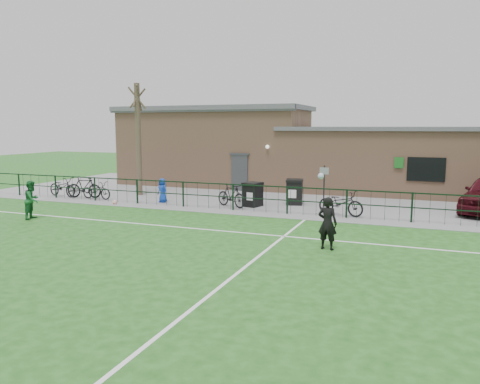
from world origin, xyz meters
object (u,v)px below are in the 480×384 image
(bicycle_d, at_px, (231,195))
(spectator_child, at_px, (162,190))
(bicycle_a, at_px, (62,187))
(bicycle_b, at_px, (84,187))
(wheelie_bin_left, at_px, (253,195))
(wheelie_bin_right, at_px, (295,193))
(bicycle_c, at_px, (97,190))
(bicycle_e, at_px, (341,203))
(sign_post, at_px, (324,188))
(bare_tree, at_px, (138,140))
(ball_ground, at_px, (115,202))
(outfield_player, at_px, (32,200))

(bicycle_d, distance_m, spectator_child, 3.66)
(bicycle_a, height_order, bicycle_b, bicycle_b)
(wheelie_bin_left, relative_size, wheelie_bin_right, 0.93)
(bicycle_a, relative_size, bicycle_c, 1.14)
(bicycle_e, bearing_deg, bicycle_b, 106.15)
(bicycle_a, xyz_separation_m, bicycle_b, (1.38, 0.06, 0.05))
(bicycle_a, bearing_deg, wheelie_bin_left, -75.18)
(sign_post, bearing_deg, bicycle_b, -175.95)
(bicycle_c, distance_m, bicycle_d, 7.37)
(wheelie_bin_left, bearing_deg, wheelie_bin_right, 52.35)
(bare_tree, xyz_separation_m, sign_post, (10.28, -1.08, -1.98))
(bicycle_b, bearing_deg, wheelie_bin_right, -91.61)
(wheelie_bin_right, relative_size, spectator_child, 0.94)
(sign_post, bearing_deg, bicycle_e, -46.04)
(bare_tree, bearing_deg, wheelie_bin_right, -0.01)
(bare_tree, bearing_deg, bicycle_b, -137.11)
(bicycle_b, bearing_deg, ball_ground, -124.26)
(sign_post, xyz_separation_m, bicycle_e, (0.91, -0.94, -0.47))
(bare_tree, height_order, bicycle_b, bare_tree)
(bicycle_e, bearing_deg, bicycle_a, 106.39)
(bare_tree, relative_size, bicycle_c, 3.46)
(bare_tree, xyz_separation_m, ball_ground, (0.59, -3.07, -2.89))
(wheelie_bin_left, xyz_separation_m, outfield_player, (-7.37, -5.93, 0.24))
(outfield_player, bearing_deg, bicycle_b, 3.31)
(sign_post, height_order, bicycle_b, sign_post)
(bicycle_d, bearing_deg, wheelie_bin_right, -29.58)
(wheelie_bin_right, distance_m, outfield_player, 11.56)
(bicycle_d, distance_m, outfield_player, 8.46)
(outfield_player, bearing_deg, bare_tree, -18.02)
(wheelie_bin_right, xyz_separation_m, bicycle_a, (-12.16, -2.01, -0.04))
(wheelie_bin_left, relative_size, sign_post, 0.52)
(wheelie_bin_left, height_order, spectator_child, spectator_child)
(wheelie_bin_left, height_order, bicycle_b, bicycle_b)
(bicycle_a, bearing_deg, bicycle_e, -79.31)
(outfield_player, bearing_deg, wheelie_bin_left, -66.18)
(sign_post, bearing_deg, bicycle_d, -170.10)
(spectator_child, bearing_deg, wheelie_bin_left, 27.59)
(bicycle_d, bearing_deg, bicycle_a, 116.25)
(wheelie_bin_left, bearing_deg, spectator_child, -158.10)
(wheelie_bin_left, xyz_separation_m, ball_ground, (-6.40, -1.81, -0.43))
(bicycle_e, height_order, spectator_child, spectator_child)
(wheelie_bin_right, relative_size, bicycle_a, 0.57)
(bare_tree, distance_m, wheelie_bin_right, 9.00)
(bicycle_b, bearing_deg, bicycle_d, -100.83)
(bicycle_c, relative_size, ball_ground, 8.00)
(bicycle_d, relative_size, spectator_child, 1.52)
(bicycle_b, relative_size, bicycle_e, 0.94)
(ball_ground, bearing_deg, bicycle_e, 5.67)
(outfield_player, distance_m, ball_ground, 4.29)
(sign_post, xyz_separation_m, bicycle_a, (-13.78, -0.93, -0.48))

